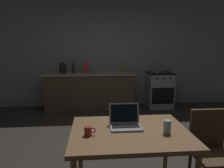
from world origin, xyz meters
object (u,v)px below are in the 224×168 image
drinking_glass (167,127)px  bottle_b (74,67)px  laptop (125,122)px  coffee_mug (88,131)px  cereal_box (86,67)px  dining_table (130,137)px  stove_oven (159,90)px  chair (211,147)px  frying_pan (158,71)px  electric_kettle (62,68)px  bottle (122,68)px

drinking_glass → bottle_b: 3.57m
laptop → coffee_mug: (-0.38, -0.18, -0.00)m
cereal_box → bottle_b: bearing=168.7°
dining_table → coffee_mug: 0.43m
bottle_b → dining_table: bearing=-75.8°
stove_oven → chair: (-0.45, -3.20, 0.06)m
drinking_glass → cereal_box: size_ratio=0.49×
chair → frying_pan: frying_pan is taller
stove_oven → frying_pan: size_ratio=2.00×
electric_kettle → drinking_glass: electric_kettle is taller
chair → bottle: bearing=110.7°
bottle → drinking_glass: (-0.01, -3.23, -0.23)m
chair → bottle: bottle is taller
chair → coffee_mug: (-1.26, -0.06, 0.25)m
chair → coffee_mug: 1.28m
chair → frying_pan: size_ratio=1.99×
dining_table → electric_kettle: (-1.08, 3.19, 0.36)m
electric_kettle → drinking_glass: 3.59m
frying_pan → bottle_b: (-2.08, 0.11, 0.11)m
laptop → electric_kettle: 3.27m
cereal_box → bottle: bearing=-4.5°
electric_kettle → coffee_mug: bearing=-78.3°
bottle_b → electric_kettle: bearing=-162.6°
stove_oven → cereal_box: bearing=179.3°
coffee_mug → bottle_b: 3.38m
drinking_glass → bottle_b: (-1.17, 3.36, 0.25)m
stove_oven → laptop: size_ratio=2.77×
dining_table → drinking_glass: (0.34, -0.09, 0.13)m
chair → dining_table: bearing=-169.3°
bottle → cereal_box: cereal_box is taller
stove_oven → bottle: bottle is taller
laptop → bottle_b: bearing=110.6°
frying_pan → bottle_b: 2.08m
coffee_mug → bottle_b: size_ratio=0.38×
dining_table → laptop: bearing=105.9°
frying_pan → drinking_glass: frying_pan is taller
chair → laptop: laptop is taller
electric_kettle → coffee_mug: electric_kettle is taller
bottle → frying_pan: (0.90, 0.02, -0.10)m
bottle → laptop: bearing=-97.2°
drinking_glass → bottle_b: size_ratio=0.45×
bottle → electric_kettle: bearing=178.0°
laptop → bottle_b: size_ratio=1.12×
electric_kettle → coffee_mug: 3.35m
dining_table → laptop: size_ratio=3.62×
cereal_box → stove_oven: bearing=-0.7°
frying_pan → cereal_box: cereal_box is taller
drinking_glass → frying_pan: bearing=74.5°
dining_table → cereal_box: cereal_box is taller
stove_oven → coffee_mug: size_ratio=8.13×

